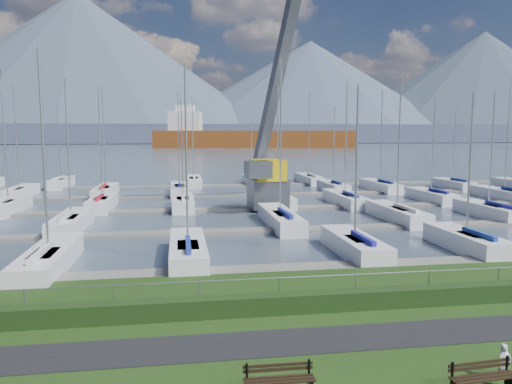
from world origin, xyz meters
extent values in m
cube|color=black|center=(0.00, -3.00, 0.01)|extent=(160.00, 2.00, 0.04)
cube|color=#425061|center=(0.00, 260.00, -0.40)|extent=(800.00, 540.00, 0.20)
cube|color=#1C3212|center=(0.00, -0.40, 0.35)|extent=(80.00, 0.70, 0.70)
cylinder|color=gray|center=(0.00, 0.00, 1.20)|extent=(80.00, 0.04, 0.04)
cube|color=#464E66|center=(0.00, 330.00, 6.00)|extent=(900.00, 80.00, 12.00)
cone|color=#445264|center=(-80.00, 400.00, 57.50)|extent=(340.00, 340.00, 115.00)
cone|color=#475368|center=(110.00, 410.00, 42.50)|extent=(300.00, 300.00, 85.00)
cone|color=#3A4655|center=(280.00, 420.00, 50.00)|extent=(320.00, 320.00, 100.00)
cube|color=slate|center=(0.00, 6.00, -0.22)|extent=(90.00, 1.60, 0.25)
cube|color=gray|center=(0.00, 16.00, -0.22)|extent=(90.00, 1.60, 0.25)
cube|color=gray|center=(0.00, 26.00, -0.22)|extent=(90.00, 1.60, 0.25)
cube|color=gray|center=(0.00, 36.00, -0.22)|extent=(90.00, 1.60, 0.25)
cube|color=slate|center=(0.00, 46.00, -0.22)|extent=(90.00, 1.60, 0.25)
cube|color=black|center=(-3.06, -5.97, 0.65)|extent=(0.05, 0.05, 0.40)
cube|color=black|center=(-1.46, -6.00, 0.65)|extent=(0.05, 0.05, 0.40)
cube|color=black|center=(-2.26, -6.31, 0.45)|extent=(1.80, 0.13, 0.04)
cube|color=black|center=(-2.26, -6.16, 0.45)|extent=(1.80, 0.13, 0.04)
cube|color=black|center=(-2.26, -6.01, 0.45)|extent=(1.80, 0.13, 0.04)
cube|color=black|center=(-2.26, -5.96, 0.62)|extent=(1.80, 0.07, 0.08)
cube|color=black|center=(-2.26, -5.96, 0.74)|extent=(1.80, 0.07, 0.08)
cube|color=black|center=(2.08, -6.72, 0.65)|extent=(0.05, 0.05, 0.40)
cube|color=black|center=(3.69, -6.78, 0.23)|extent=(0.09, 0.40, 0.45)
cube|color=black|center=(3.67, -6.60, 0.65)|extent=(0.05, 0.05, 0.40)
cube|color=black|center=(2.90, -6.99, 0.45)|extent=(1.80, 0.23, 0.04)
cube|color=black|center=(2.89, -6.84, 0.45)|extent=(1.80, 0.23, 0.04)
cube|color=black|center=(2.88, -6.69, 0.45)|extent=(1.80, 0.23, 0.04)
cube|color=black|center=(2.87, -6.64, 0.62)|extent=(1.80, 0.17, 0.08)
cube|color=black|center=(2.87, -6.64, 0.74)|extent=(1.80, 0.17, 0.08)
imported|color=silver|center=(3.89, -6.21, 0.57)|extent=(0.45, 0.34, 1.13)
cube|color=#525459|center=(3.22, 25.76, 1.20)|extent=(3.42, 3.42, 2.60)
cube|color=#E0B10D|center=(3.22, 25.76, 3.30)|extent=(2.84, 3.58, 1.80)
cube|color=#4F5156|center=(5.02, 30.26, 12.30)|extent=(3.72, 11.12, 19.89)
cube|color=#55575C|center=(2.02, 23.76, 3.50)|extent=(2.16, 2.34, 1.40)
cube|color=brown|center=(30.42, 209.29, 2.50)|extent=(92.16, 31.26, 10.00)
cube|color=silver|center=(-0.90, 214.00, 10.00)|extent=(15.93, 15.93, 12.00)
cube|color=silver|center=(-0.90, 214.00, 17.00)|extent=(9.10, 9.10, 4.00)
camera|label=1|loc=(-4.67, -17.75, 6.59)|focal=35.00mm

